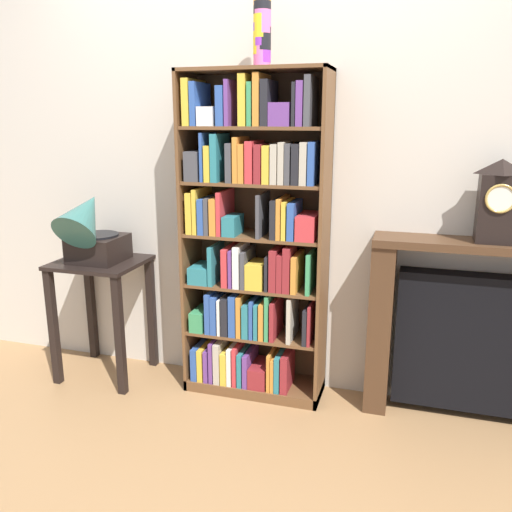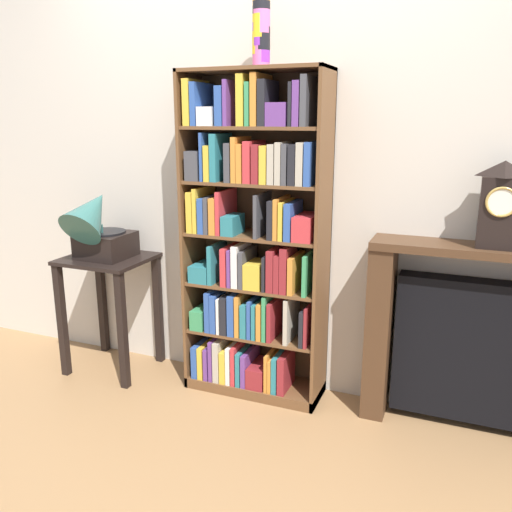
% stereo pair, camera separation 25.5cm
% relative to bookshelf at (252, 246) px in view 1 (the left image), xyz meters
% --- Properties ---
extents(ground_plane, '(7.57, 6.40, 0.02)m').
position_rel_bookshelf_xyz_m(ground_plane, '(0.01, -0.10, -0.87)').
color(ground_plane, '#997047').
extents(wall_back, '(4.57, 0.08, 2.60)m').
position_rel_bookshelf_xyz_m(wall_back, '(0.13, 0.19, 0.44)').
color(wall_back, beige).
rests_on(wall_back, ground).
extents(bookshelf, '(0.78, 0.29, 1.78)m').
position_rel_bookshelf_xyz_m(bookshelf, '(0.00, 0.00, 0.00)').
color(bookshelf, brown).
rests_on(bookshelf, ground).
extents(cup_stack, '(0.09, 0.09, 0.32)m').
position_rel_bookshelf_xyz_m(cup_stack, '(0.06, -0.03, 1.08)').
color(cup_stack, pink).
rests_on(cup_stack, bookshelf).
extents(side_table_left, '(0.50, 0.44, 0.73)m').
position_rel_bookshelf_xyz_m(side_table_left, '(-0.92, -0.07, -0.34)').
color(side_table_left, black).
rests_on(side_table_left, ground).
extents(gramophone, '(0.28, 0.44, 0.48)m').
position_rel_bookshelf_xyz_m(gramophone, '(-0.92, -0.14, 0.07)').
color(gramophone, black).
rests_on(gramophone, side_table_left).
extents(fireplace_mantel, '(1.06, 0.24, 0.96)m').
position_rel_bookshelf_xyz_m(fireplace_mantel, '(1.17, 0.05, -0.39)').
color(fireplace_mantel, '#472D1C').
rests_on(fireplace_mantel, ground).
extents(mantel_clock, '(0.18, 0.15, 0.40)m').
position_rel_bookshelf_xyz_m(mantel_clock, '(1.21, 0.03, 0.30)').
color(mantel_clock, black).
rests_on(mantel_clock, fireplace_mantel).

